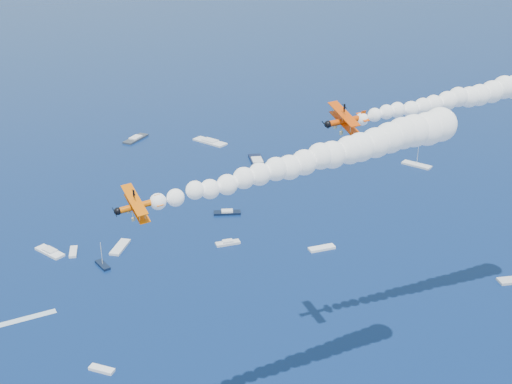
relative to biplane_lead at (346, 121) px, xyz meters
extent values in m
cube|color=#0E1632|center=(18.51, 120.90, -55.43)|extent=(6.49, 15.30, 0.70)
cube|color=silver|center=(-7.80, 61.00, -55.43)|extent=(7.22, 2.63, 0.70)
cube|color=black|center=(-43.66, 58.27, -55.43)|extent=(3.93, 6.37, 0.70)
cube|color=white|center=(-57.44, 69.90, -55.43)|extent=(8.29, 9.95, 0.70)
cube|color=white|center=(6.20, 147.31, -55.43)|extent=(12.59, 14.78, 0.70)
cube|color=white|center=(17.30, 50.60, -55.43)|extent=(7.87, 3.01, 0.70)
cube|color=#313742|center=(-22.41, 159.40, -55.43)|extent=(11.63, 12.50, 0.70)
cube|color=white|center=(-51.06, 68.15, -55.43)|extent=(2.67, 6.45, 0.70)
cube|color=silver|center=(74.65, 100.99, -55.43)|extent=(9.30, 10.89, 0.70)
cube|color=white|center=(-38.05, 67.24, -55.43)|extent=(6.90, 9.53, 0.70)
cube|color=black|center=(-3.10, 80.77, -55.43)|extent=(8.92, 4.39, 0.70)
cube|color=white|center=(-47.35, 13.44, -55.43)|extent=(5.62, 4.79, 0.70)
camera|label=1|loc=(-48.15, -107.80, 37.93)|focal=47.59mm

